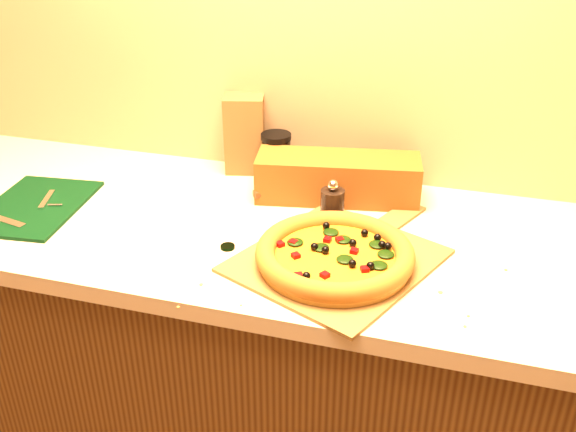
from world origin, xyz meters
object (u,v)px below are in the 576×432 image
object	(u,v)px
pizza_peel	(341,257)
cutting_board	(33,206)
pizza	(335,255)
dark_jar	(276,156)
rolling_pin	(330,181)
pepper_grinder	(332,204)

from	to	relation	value
pizza_peel	cutting_board	distance (m)	0.78
pizza_peel	pizza	xyz separation A→B (m)	(-0.01, -0.03, 0.03)
pizza	cutting_board	bearing A→B (deg)	175.98
pizza_peel	dark_jar	distance (m)	0.44
pizza_peel	rolling_pin	distance (m)	0.33
pizza_peel	pepper_grinder	bearing A→B (deg)	132.75
cutting_board	rolling_pin	distance (m)	0.74
pizza_peel	pizza	world-z (taller)	pizza
cutting_board	pizza	bearing A→B (deg)	-10.11
pizza	cutting_board	xyz separation A→B (m)	(-0.77, 0.05, -0.02)
pizza	rolling_pin	bearing A→B (deg)	104.54
pizza	rolling_pin	size ratio (longest dim) A/B	0.98
cutting_board	pepper_grinder	xyz separation A→B (m)	(0.72, 0.14, 0.04)
pizza	cutting_board	size ratio (longest dim) A/B	0.99
pizza_peel	dark_jar	size ratio (longest dim) A/B	4.43
pizza_peel	cutting_board	world-z (taller)	cutting_board
pizza_peel	rolling_pin	world-z (taller)	rolling_pin
pizza_peel	pepper_grinder	world-z (taller)	pepper_grinder
cutting_board	rolling_pin	size ratio (longest dim) A/B	0.99
pizza	cutting_board	world-z (taller)	pizza
pizza_peel	rolling_pin	bearing A→B (deg)	130.67
pizza	pepper_grinder	size ratio (longest dim) A/B	3.10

